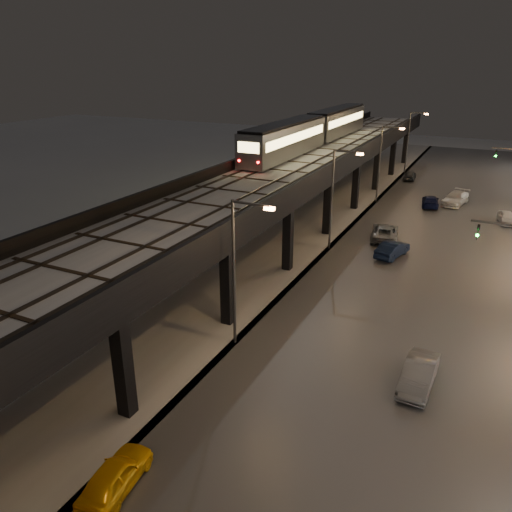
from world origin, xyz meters
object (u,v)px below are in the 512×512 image
at_px(subway_train, 314,129).
at_px(car_onc_red, 507,218).
at_px(car_mid_silver, 385,233).
at_px(car_onc_silver, 418,375).
at_px(car_near_white, 392,250).
at_px(car_mid_dark, 430,202).
at_px(car_far_white, 410,176).
at_px(car_taxi, 115,477).
at_px(car_onc_white, 456,199).

bearing_deg(subway_train, car_onc_red, -3.41).
height_order(car_mid_silver, car_onc_red, car_mid_silver).
bearing_deg(car_onc_red, car_onc_silver, -107.31).
distance_m(car_near_white, car_mid_dark, 18.03).
relative_size(car_far_white, car_onc_red, 1.03).
relative_size(car_taxi, car_far_white, 1.01).
bearing_deg(car_onc_red, car_taxi, -117.44).
relative_size(subway_train, car_onc_red, 9.54).
relative_size(subway_train, car_onc_white, 6.80).
bearing_deg(car_onc_silver, car_onc_white, 94.68).
relative_size(car_taxi, car_mid_silver, 0.73).
bearing_deg(car_near_white, car_taxi, 95.50).
bearing_deg(car_onc_silver, subway_train, 120.10).
xyz_separation_m(car_onc_white, car_onc_red, (5.58, -5.37, -0.12)).
xyz_separation_m(car_taxi, car_near_white, (4.55, 30.34, 0.04)).
xyz_separation_m(car_mid_dark, car_onc_red, (8.12, -3.14, -0.02)).
bearing_deg(car_taxi, car_onc_red, -113.67).
relative_size(car_near_white, car_onc_white, 0.81).
xyz_separation_m(subway_train, car_mid_dark, (14.00, 1.82, -7.68)).
bearing_deg(car_far_white, car_taxi, 86.04).
height_order(subway_train, car_mid_dark, subway_train).
bearing_deg(car_taxi, car_near_white, -105.80).
height_order(car_far_white, car_onc_silver, car_onc_silver).
bearing_deg(subway_train, car_far_white, 58.38).
height_order(car_near_white, car_onc_silver, car_onc_silver).
bearing_deg(car_far_white, car_onc_silver, 97.05).
bearing_deg(subway_train, car_taxi, -79.29).
xyz_separation_m(subway_train, car_mid_silver, (11.76, -11.93, -7.61)).
distance_m(subway_train, car_onc_white, 18.63).
height_order(car_onc_silver, car_onc_white, car_onc_white).
bearing_deg(car_mid_silver, car_onc_red, -144.09).
xyz_separation_m(car_taxi, car_mid_dark, (5.19, 48.36, -0.01)).
bearing_deg(car_mid_silver, car_taxi, 75.35).
distance_m(car_mid_silver, car_onc_silver, 23.32).
bearing_deg(car_mid_silver, car_far_white, -94.60).
height_order(car_taxi, car_near_white, car_near_white).
distance_m(car_near_white, car_onc_white, 20.50).
height_order(subway_train, car_onc_red, subway_train).
relative_size(car_far_white, car_onc_white, 0.74).
bearing_deg(car_near_white, car_onc_silver, 119.90).
distance_m(car_taxi, car_far_white, 61.65).
bearing_deg(car_taxi, car_onc_silver, -135.54).
bearing_deg(subway_train, car_mid_silver, -45.42).
bearing_deg(car_mid_silver, car_onc_white, -116.41).
height_order(car_taxi, car_mid_silver, car_mid_silver).
relative_size(car_taxi, car_near_white, 0.92).
xyz_separation_m(car_mid_silver, car_onc_red, (10.36, 10.61, -0.10)).
distance_m(car_onc_white, car_onc_red, 7.75).
xyz_separation_m(car_mid_silver, car_onc_white, (4.77, 15.98, 0.02)).
height_order(car_near_white, car_mid_dark, car_near_white).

